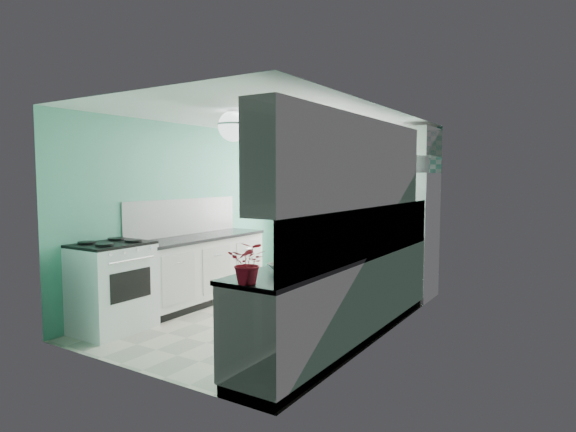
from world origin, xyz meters
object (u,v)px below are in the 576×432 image
Objects in this scene: fridge at (406,235)px; fruit_bowl at (287,268)px; stove at (112,285)px; potted_plant at (249,263)px; ceiling_light at (234,126)px; sink at (379,245)px; microwave at (407,163)px.

fruit_bowl is (0.09, -3.38, 0.07)m from fridge.
stove is 2.54m from potted_plant.
ceiling_light is at bearing 132.13° from potted_plant.
potted_plant is (2.40, -0.58, 0.58)m from stove.
stove is 3.19m from sink.
fridge reaches higher than fruit_bowl.
stove is at bearing 166.31° from potted_plant.
microwave reaches higher than stove.
fruit_bowl is (2.40, -0.04, 0.46)m from stove.
stove is at bearing -148.24° from ceiling_light.
fridge is 3.39m from fruit_bowl.
ceiling_light is 0.63× the size of sink.
microwave reaches higher than fruit_bowl.
potted_plant is at bearing -90.76° from sink.
sink reaches higher than fruit_bowl.
fridge is (1.11, 2.60, -1.42)m from ceiling_light.
microwave is at bearing 66.91° from ceiling_light.
microwave is at bearing 53.96° from fridge.
microwave is at bearing 56.97° from stove.
microwave is (-0.09, 3.93, 0.86)m from potted_plant.
sink is (0.09, -1.29, 0.02)m from fridge.
fridge reaches higher than potted_plant.
ceiling_light is 1.14× the size of fruit_bowl.
stove is (-2.31, -3.35, -0.39)m from fridge.
fruit_bowl is at bearing -33.06° from ceiling_light.
fridge is at bearing 91.32° from potted_plant.
fruit_bowl is (-0.00, -2.10, 0.05)m from sink.
microwave is at bearing 91.52° from fruit_bowl.
potted_plant is 4.02m from microwave.
ceiling_light is at bearing 33.34° from stove.
potted_plant is (-0.00, -2.64, 0.18)m from sink.
fruit_bowl is at bearing 94.29° from microwave.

